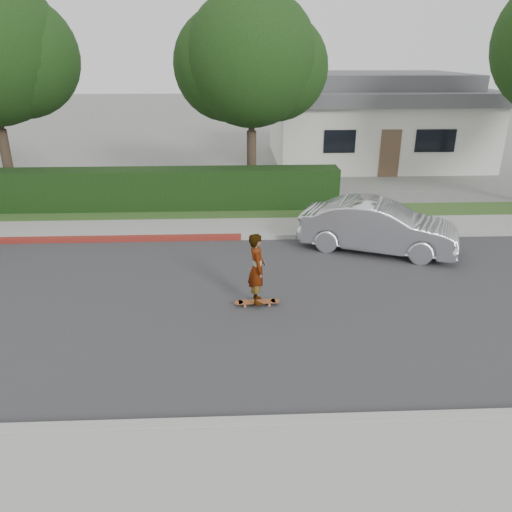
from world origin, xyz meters
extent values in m
plane|color=slate|center=(0.00, 0.00, 0.00)|extent=(120.00, 120.00, 0.00)
cube|color=#2D2D30|center=(0.00, 0.00, 0.01)|extent=(60.00, 8.00, 0.01)
cube|color=#9E9E99|center=(0.00, -4.10, 0.07)|extent=(60.00, 0.20, 0.15)
cube|color=gray|center=(0.00, -5.00, 0.06)|extent=(60.00, 1.60, 0.12)
cube|color=#9E9E99|center=(0.00, 4.10, 0.07)|extent=(60.00, 0.20, 0.15)
cube|color=maroon|center=(-5.00, 4.10, 0.08)|extent=(12.00, 0.21, 0.15)
cube|color=gray|center=(0.00, 5.00, 0.06)|extent=(60.00, 1.60, 0.12)
cube|color=#2D4C1E|center=(0.00, 6.60, 0.05)|extent=(60.00, 1.60, 0.10)
cube|color=black|center=(-3.00, 7.20, 0.75)|extent=(15.00, 1.00, 1.50)
cylinder|color=#33261C|center=(-7.50, 8.50, 1.35)|extent=(0.36, 0.36, 2.70)
sphere|color=black|center=(-6.60, 8.80, 5.10)|extent=(4.16, 4.16, 4.16)
cylinder|color=#33261C|center=(1.50, 9.00, 1.26)|extent=(0.36, 0.36, 2.52)
cylinder|color=#33261C|center=(1.50, 9.00, 3.15)|extent=(0.24, 0.24, 2.10)
sphere|color=black|center=(1.50, 9.00, 5.04)|extent=(4.80, 4.80, 4.80)
sphere|color=black|center=(0.70, 9.40, 4.84)|extent=(4.08, 4.08, 4.08)
sphere|color=black|center=(2.40, 9.30, 4.74)|extent=(3.84, 3.84, 3.84)
cube|color=beige|center=(8.00, 16.00, 1.50)|extent=(10.00, 8.00, 3.00)
cube|color=#4C4C51|center=(8.00, 16.00, 3.30)|extent=(10.60, 8.60, 0.60)
cube|color=#4C4C51|center=(8.00, 16.00, 3.90)|extent=(8.40, 6.40, 0.80)
cube|color=black|center=(5.50, 11.98, 1.60)|extent=(1.40, 0.06, 1.00)
cube|color=black|center=(9.80, 11.98, 1.60)|extent=(1.80, 0.06, 1.00)
cube|color=brown|center=(7.80, 11.98, 1.05)|extent=(0.90, 0.06, 2.10)
cylinder|color=orange|center=(1.02, -0.26, 0.04)|extent=(0.06, 0.03, 0.05)
cylinder|color=orange|center=(1.01, -0.10, 0.04)|extent=(0.06, 0.03, 0.05)
cylinder|color=orange|center=(1.57, -0.23, 0.04)|extent=(0.06, 0.03, 0.05)
cylinder|color=orange|center=(1.56, -0.08, 0.04)|extent=(0.06, 0.03, 0.05)
cube|color=silver|center=(1.02, -0.18, 0.07)|extent=(0.05, 0.17, 0.02)
cube|color=silver|center=(1.56, -0.15, 0.07)|extent=(0.05, 0.17, 0.02)
cube|color=brown|center=(1.29, -0.17, 0.10)|extent=(0.83, 0.24, 0.02)
cylinder|color=brown|center=(0.88, -0.19, 0.10)|extent=(0.21, 0.21, 0.02)
cylinder|color=brown|center=(1.70, -0.15, 0.10)|extent=(0.21, 0.21, 0.02)
imported|color=white|center=(1.29, -0.17, 0.91)|extent=(0.43, 0.62, 1.61)
imported|color=silver|center=(4.86, 3.05, 0.72)|extent=(4.59, 3.05, 1.43)
camera|label=1|loc=(0.83, -10.11, 5.31)|focal=35.00mm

